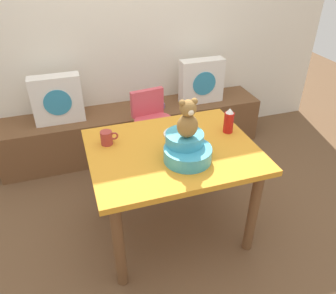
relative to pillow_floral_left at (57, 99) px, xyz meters
The scene contains 13 objects.
ground_plane 1.52m from the pillow_floral_left, 59.24° to the right, with size 8.00×8.00×0.00m, color brown.
back_wall 0.98m from the pillow_floral_left, 22.73° to the left, with size 4.40×0.10×2.60m, color silver.
window_bench 0.83m from the pillow_floral_left, ahead, with size 2.60×0.44×0.46m, color brown.
pillow_floral_left is the anchor object (origin of this frame).
pillow_floral_right 1.40m from the pillow_floral_left, ahead, with size 0.44×0.15×0.44m.
book_stack 0.92m from the pillow_floral_left, ahead, with size 0.20×0.14×0.05m, color slate.
dining_table 1.36m from the pillow_floral_left, 59.24° to the right, with size 1.10×0.88×0.74m.
highchair 0.89m from the pillow_floral_left, 28.32° to the right, with size 0.36×0.48×0.79m.
infant_seat_teal 1.50m from the pillow_floral_left, 60.37° to the right, with size 0.30×0.33×0.16m.
teddy_bear 1.53m from the pillow_floral_left, 60.38° to the right, with size 0.13×0.12×0.25m.
ketchup_bottle 1.58m from the pillow_floral_left, 43.51° to the right, with size 0.07×0.07×0.18m.
coffee_mug 1.02m from the pillow_floral_left, 73.16° to the right, with size 0.12×0.08×0.09m.
dinner_plate_near 1.28m from the pillow_floral_left, 52.10° to the right, with size 0.20×0.20×0.01m, color white.
Camera 1 is at (-0.60, -1.74, 1.95)m, focal length 35.72 mm.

